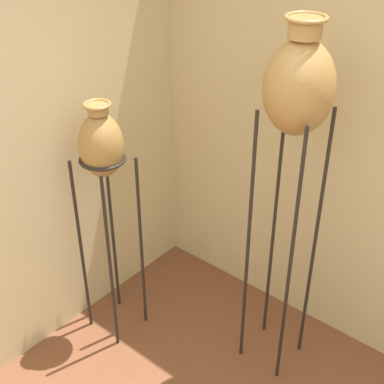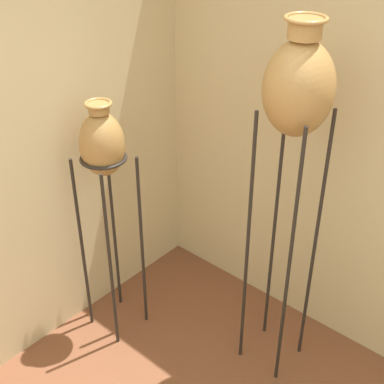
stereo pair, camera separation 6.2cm
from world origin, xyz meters
name	(u,v)px [view 1 (the left image)]	position (x,y,z in m)	size (l,w,h in m)	color
vase_stand_tall	(298,94)	(1.45, 0.70, 1.72)	(0.34, 0.34, 2.08)	#28231E
vase_stand_medium	(102,153)	(1.01, 1.62, 1.28)	(0.28, 0.28, 1.57)	#28231E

